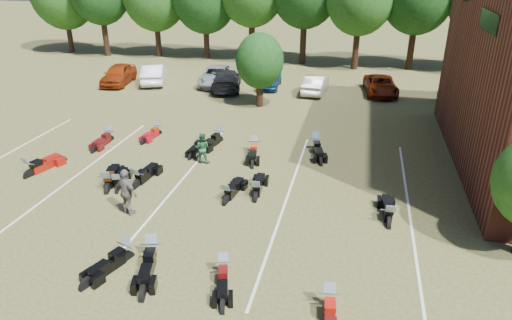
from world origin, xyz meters
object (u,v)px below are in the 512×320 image
(person_green, at_px, (202,148))
(motorcycle_7, at_px, (31,176))
(car_0, at_px, (119,74))
(car_4, at_px, (270,79))
(person_grey, at_px, (127,192))
(motorcycle_3, at_px, (153,260))
(motorcycle_14, at_px, (110,141))

(person_green, bearing_deg, motorcycle_7, 24.68)
(car_0, bearing_deg, motorcycle_7, -83.84)
(car_0, distance_m, car_4, 12.10)
(car_0, height_order, car_4, car_0)
(person_grey, relative_size, motorcycle_3, 0.80)
(car_0, distance_m, motorcycle_3, 24.49)
(car_4, bearing_deg, motorcycle_7, -116.41)
(person_green, height_order, motorcycle_3, person_green)
(person_grey, height_order, motorcycle_7, person_grey)
(person_green, bearing_deg, motorcycle_3, 97.41)
(person_grey, bearing_deg, motorcycle_14, -31.46)
(person_green, relative_size, motorcycle_7, 0.63)
(car_4, distance_m, motorcycle_14, 14.58)
(person_green, distance_m, person_grey, 5.54)
(car_0, bearing_deg, person_grey, -68.97)
(car_0, xyz_separation_m, motorcycle_14, (5.58, -11.42, -0.78))
(car_4, relative_size, motorcycle_7, 1.59)
(car_4, xyz_separation_m, motorcycle_7, (-7.76, -17.97, -0.67))
(car_0, height_order, person_grey, person_grey)
(person_green, distance_m, motorcycle_7, 8.10)
(person_green, distance_m, motorcycle_3, 8.12)
(person_grey, relative_size, motorcycle_14, 0.89)
(car_4, height_order, motorcycle_14, car_4)
(car_4, bearing_deg, person_grey, -97.73)
(motorcycle_7, bearing_deg, person_grey, 176.22)
(person_green, distance_m, motorcycle_14, 6.23)
(person_green, relative_size, person_grey, 0.80)
(motorcycle_3, xyz_separation_m, motorcycle_7, (-8.35, 4.70, 0.00))
(car_4, xyz_separation_m, person_green, (-0.41, -14.65, 0.11))
(motorcycle_14, bearing_deg, car_0, 116.98)
(person_grey, height_order, motorcycle_3, person_grey)
(car_0, relative_size, motorcycle_14, 2.09)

